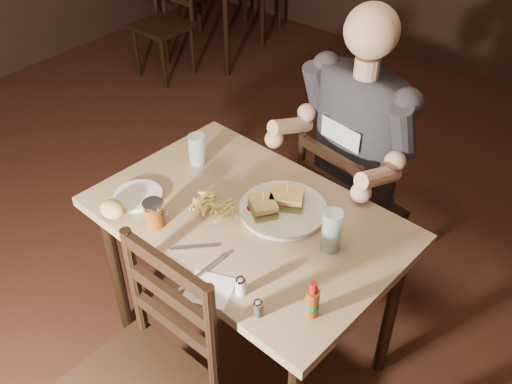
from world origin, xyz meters
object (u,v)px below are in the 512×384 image
Objects in this scene: diner at (354,123)px; glass_left at (197,150)px; dinner_plate at (283,210)px; side_plate at (139,197)px; main_table at (248,234)px; syrup_dispenser at (154,213)px; hot_sauce at (313,299)px; glass_right at (332,231)px; bg_chair_near at (162,25)px; chair_far at (349,211)px.

glass_left is at bearing -124.95° from diner.
side_plate is at bearing -149.56° from dinner_plate.
side_plate is (-0.38, -0.18, 0.10)m from main_table.
diner is 0.64m from glass_left.
hot_sauce is at bearing 4.92° from syrup_dispenser.
glass_left is 0.82× the size of glass_right.
glass_right is (0.25, -0.53, -0.07)m from diner.
syrup_dispenser is (-0.31, -0.34, 0.04)m from dinner_plate.
hot_sauce reaches higher than bg_chair_near.
glass_right is 0.30m from hot_sauce.
dinner_plate is 0.48m from hot_sauce.
side_plate is at bearing -162.02° from glass_right.
side_plate is at bearing 69.61° from chair_far.
diner is 0.89m from hot_sauce.
hot_sauce is at bearing -23.60° from glass_left.
side_plate is (-0.47, -0.81, 0.36)m from chair_far.
main_table is 11.73× the size of syrup_dispenser.
diner reaches higher than bg_chair_near.
diner is 0.59m from glass_right.
glass_right is at bearing -6.41° from glass_left.
main_table is 0.37m from glass_right.
glass_right is (0.32, 0.05, 0.17)m from main_table.
dinner_plate is at bearing -78.87° from diner.
glass_left is 0.88m from hot_sauce.
bg_chair_near is at bearing 146.53° from dinner_plate.
glass_right is (2.52, -1.56, 0.43)m from bg_chair_near.
glass_left reaches higher than side_plate.
glass_left is at bearing 160.90° from main_table.
syrup_dispenser is at bearing -132.86° from dinner_plate.
side_plate is at bearing -154.91° from main_table.
hot_sauce reaches higher than side_plate.
side_plate is (-0.82, 0.05, -0.06)m from hot_sauce.
bg_chair_near is 2.57m from side_plate.
side_plate is at bearing -92.80° from glass_left.
hot_sauce is (0.44, -0.23, 0.16)m from main_table.
main_table is 3.74× the size of dinner_plate.
bg_chair_near is 2.65× the size of dinner_plate.
main_table is at bearing -171.23° from glass_right.
glass_left is 0.73× the size of side_plate.
chair_far is 2.49m from bg_chair_near.
glass_right is 1.58× the size of syrup_dispenser.
hot_sauce is at bearing -3.14° from side_plate.
chair_far is 1.00m from side_plate.
hot_sauce is (0.35, -0.85, 0.42)m from chair_far.
syrup_dispenser reaches higher than main_table.
glass_right reaches higher than bg_chair_near.
diner reaches higher than glass_right.
main_table is 1.38× the size of chair_far.
syrup_dispenser is (-0.31, -0.87, 0.40)m from chair_far.
dinner_plate is 1.76× the size of side_plate.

